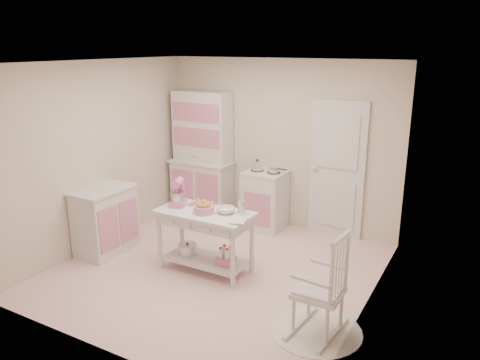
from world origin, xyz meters
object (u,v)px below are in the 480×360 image
(hutch, at_px, (202,154))
(bread_basket, at_px, (204,210))
(work_table, at_px, (205,241))
(stove, at_px, (265,200))
(stand_mixer, at_px, (178,193))
(rocking_chair, at_px, (319,283))
(base_cabinet, at_px, (105,221))

(hutch, xyz_separation_m, bread_basket, (1.20, -1.76, -0.19))
(work_table, bearing_deg, stove, 89.32)
(hutch, bearing_deg, bread_basket, -55.78)
(work_table, distance_m, stand_mixer, 0.71)
(rocking_chair, xyz_separation_m, work_table, (-1.71, 0.58, -0.15))
(base_cabinet, bearing_deg, rocking_chair, -6.72)
(stand_mixer, bearing_deg, hutch, 94.16)
(base_cabinet, xyz_separation_m, work_table, (1.51, 0.20, -0.06))
(rocking_chair, height_order, work_table, rocking_chair)
(rocking_chair, xyz_separation_m, bread_basket, (-1.69, 0.53, 0.30))
(hutch, distance_m, stove, 1.33)
(hutch, relative_size, base_cabinet, 2.26)
(hutch, height_order, work_table, hutch)
(base_cabinet, xyz_separation_m, stand_mixer, (1.09, 0.22, 0.51))
(bread_basket, bearing_deg, stand_mixer, 170.96)
(stand_mixer, distance_m, bread_basket, 0.46)
(work_table, xyz_separation_m, stand_mixer, (-0.42, 0.02, 0.57))
(base_cabinet, distance_m, stand_mixer, 1.23)
(base_cabinet, xyz_separation_m, bread_basket, (1.53, 0.15, 0.39))
(hutch, bearing_deg, rocking_chair, -38.42)
(base_cabinet, bearing_deg, hutch, 80.09)
(hutch, bearing_deg, stand_mixer, -65.84)
(hutch, height_order, base_cabinet, hutch)
(hutch, relative_size, work_table, 1.73)
(base_cabinet, relative_size, rocking_chair, 0.84)
(work_table, bearing_deg, hutch, 124.54)
(stove, bearing_deg, work_table, -90.68)
(base_cabinet, height_order, rocking_chair, rocking_chair)
(work_table, bearing_deg, rocking_chair, -18.73)
(base_cabinet, bearing_deg, bread_basket, 5.60)
(base_cabinet, distance_m, bread_basket, 1.59)
(stove, bearing_deg, rocking_chair, -52.96)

